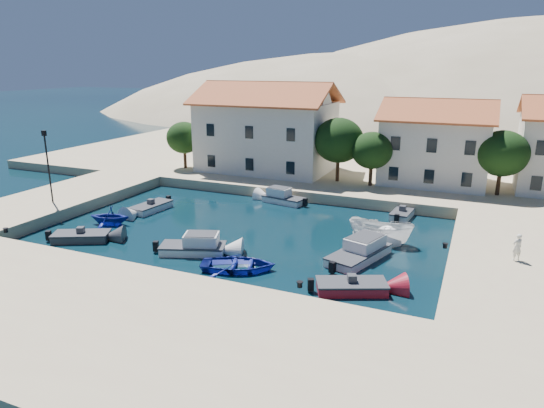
{
  "coord_description": "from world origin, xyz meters",
  "views": [
    {
      "loc": [
        16.05,
        -21.61,
        12.51
      ],
      "look_at": [
        1.6,
        11.86,
        2.0
      ],
      "focal_mm": 32.0,
      "sensor_mm": 36.0,
      "label": 1
    }
  ],
  "objects": [
    {
      "name": "trees",
      "position": [
        4.51,
        25.46,
        4.84
      ],
      "size": [
        37.3,
        5.3,
        6.45
      ],
      "color": "#382314",
      "rests_on": "quay_north"
    },
    {
      "name": "lamppost",
      "position": [
        -17.5,
        8.0,
        4.75
      ],
      "size": [
        0.35,
        0.25,
        6.22
      ],
      "color": "black",
      "rests_on": "quay_west"
    },
    {
      "name": "cabin_cruiser_south",
      "position": [
        -1.3,
        4.85,
        0.48
      ],
      "size": [
        4.8,
        3.28,
        1.6
      ],
      "rotation": [
        0.0,
        0.0,
        0.35
      ],
      "color": "white",
      "rests_on": "ground"
    },
    {
      "name": "motorboat_white_ne",
      "position": [
        10.65,
        18.79,
        0.3
      ],
      "size": [
        1.78,
        3.33,
        1.25
      ],
      "rotation": [
        0.0,
        0.0,
        1.48
      ],
      "color": "white",
      "rests_on": "ground"
    },
    {
      "name": "quay_north",
      "position": [
        2.0,
        38.0,
        0.5
      ],
      "size": [
        80.0,
        36.0,
        1.0
      ],
      "primitive_type": "cube",
      "color": "tan",
      "rests_on": "ground"
    },
    {
      "name": "motorboat_red_se",
      "position": [
        10.21,
        3.39,
        0.29
      ],
      "size": [
        4.37,
        3.24,
        1.25
      ],
      "rotation": [
        0.0,
        0.0,
        0.41
      ],
      "color": "maroon",
      "rests_on": "ground"
    },
    {
      "name": "motorboat_grey_sw",
      "position": [
        -10.2,
        3.69,
        0.29
      ],
      "size": [
        4.38,
        3.38,
        1.25
      ],
      "rotation": [
        0.0,
        0.0,
        0.46
      ],
      "color": "#37383D",
      "rests_on": "ground"
    },
    {
      "name": "building_mid",
      "position": [
        12.0,
        29.0,
        5.22
      ],
      "size": [
        10.5,
        8.4,
        8.3
      ],
      "color": "beige",
      "rests_on": "quay_north"
    },
    {
      "name": "rowboat_south",
      "position": [
        2.86,
        3.56,
        0.0
      ],
      "size": [
        5.59,
        4.77,
        0.98
      ],
      "primitive_type": "imported",
      "rotation": [
        0.0,
        0.0,
        1.92
      ],
      "color": "navy",
      "rests_on": "ground"
    },
    {
      "name": "motorboat_white_west",
      "position": [
        -10.2,
        12.05,
        0.29
      ],
      "size": [
        2.16,
        4.15,
        1.25
      ],
      "rotation": [
        0.0,
        0.0,
        -1.67
      ],
      "color": "white",
      "rests_on": "ground"
    },
    {
      "name": "quay_west",
      "position": [
        -19.0,
        10.0,
        0.5
      ],
      "size": [
        8.0,
        20.0,
        1.0
      ],
      "primitive_type": "cube",
      "color": "tan",
      "rests_on": "ground"
    },
    {
      "name": "building_left",
      "position": [
        -6.0,
        28.0,
        5.94
      ],
      "size": [
        14.7,
        9.45,
        9.7
      ],
      "color": "beige",
      "rests_on": "quay_north"
    },
    {
      "name": "hills",
      "position": [
        20.64,
        123.62,
        -23.4
      ],
      "size": [
        254.0,
        176.0,
        99.0
      ],
      "color": "gray",
      "rests_on": "ground"
    },
    {
      "name": "cabin_cruiser_east",
      "position": [
        9.45,
        8.27,
        0.48
      ],
      "size": [
        3.66,
        5.71,
        1.6
      ],
      "rotation": [
        0.0,
        0.0,
        1.26
      ],
      "color": "white",
      "rests_on": "ground"
    },
    {
      "name": "ground",
      "position": [
        0.0,
        0.0,
        0.0
      ],
      "size": [
        400.0,
        400.0,
        0.0
      ],
      "primitive_type": "plane",
      "color": "black",
      "rests_on": "ground"
    },
    {
      "name": "quay_south",
      "position": [
        0.0,
        -6.0,
        0.5
      ],
      "size": [
        52.0,
        12.0,
        1.0
      ],
      "primitive_type": "cube",
      "color": "tan",
      "rests_on": "ground"
    },
    {
      "name": "bollards",
      "position": [
        2.8,
        3.87,
        1.15
      ],
      "size": [
        29.36,
        9.56,
        0.3
      ],
      "color": "black",
      "rests_on": "ground"
    },
    {
      "name": "pedestrian",
      "position": [
        18.82,
        9.54,
        1.85
      ],
      "size": [
        0.74,
        0.7,
        1.71
      ],
      "primitive_type": "imported",
      "rotation": [
        0.0,
        0.0,
        3.77
      ],
      "color": "silver",
      "rests_on": "quay_east"
    },
    {
      "name": "boat_east",
      "position": [
        10.09,
        12.2,
        0.0
      ],
      "size": [
        5.0,
        2.37,
        1.86
      ],
      "primitive_type": "imported",
      "rotation": [
        0.0,
        0.0,
        1.45
      ],
      "color": "white",
      "rests_on": "ground"
    },
    {
      "name": "rowboat_west",
      "position": [
        -10.88,
        7.53,
        0.0
      ],
      "size": [
        3.86,
        3.55,
        1.71
      ],
      "primitive_type": "imported",
      "rotation": [
        0.0,
        0.0,
        -1.31
      ],
      "color": "navy",
      "rests_on": "ground"
    },
    {
      "name": "cabin_cruiser_north",
      "position": [
        -0.28,
        19.0,
        0.48
      ],
      "size": [
        4.21,
        2.38,
        1.6
      ],
      "rotation": [
        0.0,
        0.0,
        2.95
      ],
      "color": "white",
      "rests_on": "ground"
    },
    {
      "name": "quay_east",
      "position": [
        20.5,
        10.0,
        0.5
      ],
      "size": [
        11.0,
        20.0,
        1.0
      ],
      "primitive_type": "cube",
      "color": "tan",
      "rests_on": "ground"
    }
  ]
}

